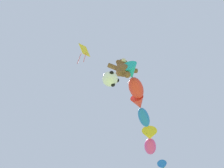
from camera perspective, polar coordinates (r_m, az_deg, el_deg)
teddy_bear_kite at (r=12.85m, az=2.82°, el=4.13°), size 1.83×0.80×1.85m
soccer_ball_kite at (r=11.59m, az=-0.48°, el=1.34°), size 0.93×0.92×0.85m
fish_kite_crimson at (r=13.06m, az=5.56°, el=1.01°), size 2.08×2.52×1.06m
fish_kite_cobalt at (r=14.36m, az=7.67°, el=-6.82°), size 1.96×2.51×0.86m
fish_kite_magenta at (r=16.80m, az=9.88°, el=-14.40°), size 1.68×2.48×1.08m
diamond_kite at (r=14.87m, az=-7.32°, el=8.45°), size 0.94×0.82×3.11m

